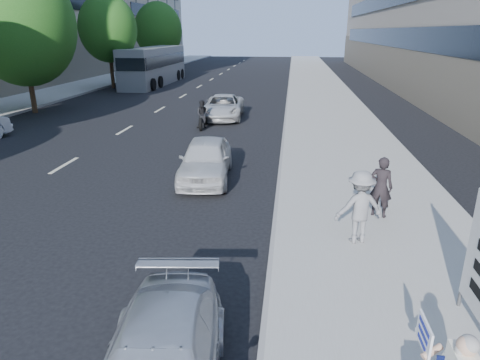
# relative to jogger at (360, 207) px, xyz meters

# --- Properties ---
(ground) EXTENTS (160.00, 160.00, 0.00)m
(ground) POSITION_rel_jogger_xyz_m (-3.35, -2.83, -0.99)
(ground) COLOR black
(ground) RESTS_ON ground
(near_sidewalk) EXTENTS (5.00, 120.00, 0.15)m
(near_sidewalk) POSITION_rel_jogger_xyz_m (0.65, 17.17, -0.92)
(near_sidewalk) COLOR #A19E97
(near_sidewalk) RESTS_ON ground
(far_sidewalk) EXTENTS (4.50, 120.00, 0.15)m
(far_sidewalk) POSITION_rel_jogger_xyz_m (-20.10, 17.17, -0.92)
(far_sidewalk) COLOR #A19E97
(far_sidewalk) RESTS_ON ground
(tree_far_c) EXTENTS (6.00, 6.00, 8.47)m
(tree_far_c) POSITION_rel_jogger_xyz_m (-17.05, 15.17, 4.03)
(tree_far_c) COLOR #382616
(tree_far_c) RESTS_ON ground
(tree_far_d) EXTENTS (4.80, 4.80, 7.65)m
(tree_far_d) POSITION_rel_jogger_xyz_m (-17.05, 27.17, 3.90)
(tree_far_d) COLOR #382616
(tree_far_d) RESTS_ON ground
(tree_far_e) EXTENTS (5.40, 5.40, 7.89)m
(tree_far_e) POSITION_rel_jogger_xyz_m (-17.05, 41.17, 3.79)
(tree_far_e) COLOR #382616
(tree_far_e) RESTS_ON ground
(jogger) EXTENTS (1.21, 0.88, 1.68)m
(jogger) POSITION_rel_jogger_xyz_m (0.00, 0.00, 0.00)
(jogger) COLOR gray
(jogger) RESTS_ON near_sidewalk
(pedestrian_woman) EXTENTS (0.68, 0.57, 1.59)m
(pedestrian_woman) POSITION_rel_jogger_xyz_m (0.75, 1.52, -0.05)
(pedestrian_woman) COLOR black
(pedestrian_woman) RESTS_ON near_sidewalk
(white_sedan_near) EXTENTS (1.93, 4.10, 1.36)m
(white_sedan_near) POSITION_rel_jogger_xyz_m (-4.35, 4.34, -0.31)
(white_sedan_near) COLOR silver
(white_sedan_near) RESTS_ON ground
(white_sedan_far) EXTENTS (2.35, 4.73, 1.29)m
(white_sedan_far) POSITION_rel_jogger_xyz_m (-5.42, 14.84, -0.35)
(white_sedan_far) COLOR silver
(white_sedan_far) RESTS_ON ground
(motorcycle) EXTENTS (0.76, 2.05, 1.42)m
(motorcycle) POSITION_rel_jogger_xyz_m (-6.03, 12.13, -0.35)
(motorcycle) COLOR black
(motorcycle) RESTS_ON ground
(bus) EXTENTS (2.79, 12.09, 3.30)m
(bus) POSITION_rel_jogger_xyz_m (-14.31, 30.40, 0.64)
(bus) COLOR slate
(bus) RESTS_ON ground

